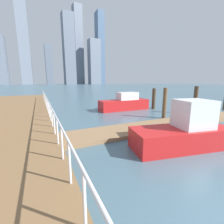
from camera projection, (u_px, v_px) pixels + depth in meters
name	position (u px, v px, depth m)	size (l,w,h in m)	color
ground_plane	(71.00, 103.00, 20.18)	(300.00, 300.00, 0.00)	#476675
floating_dock	(167.00, 124.00, 9.77)	(14.19, 2.00, 0.18)	#93704C
boardwalk_railing	(49.00, 106.00, 9.66)	(0.06, 29.39, 1.08)	white
dock_piling_2	(154.00, 99.00, 15.58)	(0.36, 0.36, 2.09)	#473826
dock_piling_3	(165.00, 103.00, 11.42)	(0.29, 0.29, 2.31)	brown
dock_piling_5	(195.00, 100.00, 12.99)	(0.34, 0.34, 2.38)	#473826
moored_boat_0	(125.00, 103.00, 15.04)	(4.97, 1.48, 1.72)	red
moored_boat_1	(184.00, 132.00, 6.41)	(4.43, 2.32, 2.02)	red
skyline_tower_0	(2.00, 61.00, 137.79)	(6.97, 11.96, 42.86)	slate
skyline_tower_1	(24.00, 41.00, 141.43)	(9.12, 10.49, 79.98)	gray
skyline_tower_2	(49.00, 65.00, 148.36)	(6.01, 13.80, 37.40)	slate
skyline_tower_3	(69.00, 50.00, 146.85)	(10.36, 9.32, 65.49)	slate
skyline_tower_4	(78.00, 46.00, 162.12)	(8.70, 8.99, 79.37)	slate
skyline_tower_5	(94.00, 62.00, 156.81)	(11.14, 9.60, 44.23)	slate
skyline_tower_6	(100.00, 49.00, 171.10)	(7.75, 12.13, 76.64)	slate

